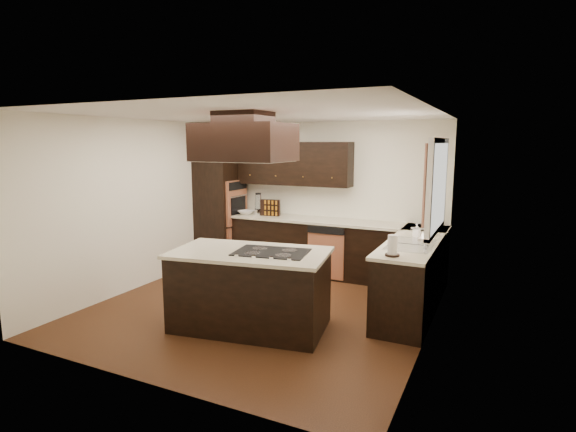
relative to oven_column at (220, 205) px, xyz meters
The scene contains 30 objects.
floor 2.68m from the oven_column, 43.85° to the right, with size 4.20×4.20×0.02m, color brown.
ceiling 2.86m from the oven_column, 43.85° to the right, with size 4.20×4.20×0.02m, color white.
wall_back 1.83m from the oven_column, 12.85° to the left, with size 4.20×0.02×2.50m, color white.
wall_front 4.21m from the oven_column, 65.05° to the right, with size 4.20×0.02×2.50m, color white.
wall_left 1.75m from the oven_column, 101.12° to the right, with size 0.02×4.20×2.50m, color white.
wall_right 4.25m from the oven_column, 23.70° to the right, with size 0.02×4.20×2.50m, color white.
oven_column is the anchor object (origin of this frame).
wall_oven_face 0.36m from the oven_column, ahead, with size 0.05×0.62×0.78m, color #B26543.
base_cabinets_back 1.92m from the oven_column, ahead, with size 2.93×0.60×0.88m, color black.
base_cabinets_right 3.72m from the oven_column, 12.69° to the right, with size 0.60×2.40×0.88m, color black.
countertop_back 1.82m from the oven_column, ahead, with size 2.93×0.63×0.04m, color beige.
countertop_right 3.65m from the oven_column, 12.74° to the right, with size 0.63×2.40×0.04m, color beige.
upper_cabinets 1.56m from the oven_column, ahead, with size 2.00×0.34×0.72m, color black.
dishwasher_front 2.21m from the oven_column, ahead, with size 0.60×0.05×0.72m, color #B26543.
window_frame 4.06m from the oven_column, 16.72° to the right, with size 0.06×1.32×1.12m, color white.
window_pane 4.08m from the oven_column, 16.61° to the right, with size 0.00×1.20×1.00m, color white.
curtain_left 4.15m from the oven_column, 22.59° to the right, with size 0.02×0.34×0.90m, color beige.
curtain_right 3.91m from the oven_column, 10.99° to the right, with size 0.02×0.34×0.90m, color beige.
sink_rim 3.76m from the oven_column, 17.90° to the right, with size 0.52×0.84×0.01m, color silver.
island 3.08m from the oven_column, 49.59° to the right, with size 1.73×0.95×0.88m, color black.
island_top 3.02m from the oven_column, 49.59° to the right, with size 1.80×1.01×0.04m, color beige.
cooktop 3.16m from the oven_column, 45.51° to the right, with size 0.82×0.55×0.01m, color black.
range_hood 3.13m from the oven_column, 50.26° to the right, with size 1.05×0.72×0.42m, color black.
hood_duct 3.24m from the oven_column, 50.26° to the right, with size 0.55×0.50×0.13m, color black.
blender_base 0.76m from the oven_column, ahead, with size 0.15×0.15×0.10m, color silver.
blender_pitcher 0.76m from the oven_column, ahead, with size 0.13×0.13×0.26m, color silver.
spice_rack 0.98m from the oven_column, ahead, with size 0.33×0.08×0.28m, color black.
mixing_bowl 0.53m from the oven_column, ahead, with size 0.27×0.27×0.07m, color white.
soap_bottle 3.61m from the oven_column, 10.15° to the right, with size 0.08×0.08×0.18m, color white.
paper_towel 3.94m from the oven_column, 27.56° to the right, with size 0.11×0.11×0.24m, color white.
Camera 1 is at (2.76, -4.95, 2.15)m, focal length 28.00 mm.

